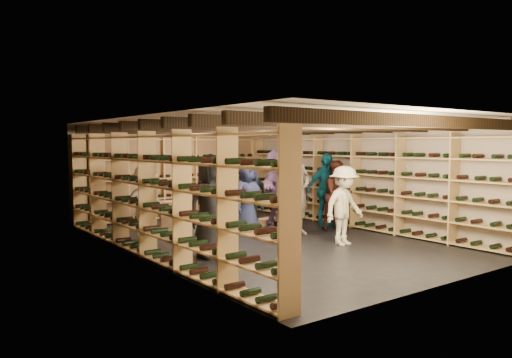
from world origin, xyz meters
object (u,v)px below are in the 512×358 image
at_px(person_11, 278,188).
at_px(person_12, 291,186).
at_px(person_5, 209,203).
at_px(person_8, 338,195).
at_px(crate_loose, 267,222).
at_px(crate_stack_right, 235,219).
at_px(person_6, 248,198).
at_px(person_4, 326,190).
at_px(crate_stack_left, 172,217).
at_px(person_10, 252,195).
at_px(person_7, 298,191).
at_px(person_9, 144,204).
at_px(person_3, 344,206).
at_px(person_0, 211,206).

relative_size(person_11, person_12, 1.00).
xyz_separation_m(person_5, person_8, (3.10, -0.45, 0.01)).
height_order(crate_loose, person_5, person_5).
distance_m(crate_stack_right, person_6, 0.76).
height_order(person_4, person_12, person_12).
bearing_deg(crate_loose, crate_stack_left, 166.20).
distance_m(person_4, person_6, 2.07).
distance_m(crate_stack_right, person_10, 0.66).
distance_m(person_6, person_12, 1.71).
relative_size(crate_loose, person_6, 0.32).
distance_m(person_5, person_7, 2.00).
bearing_deg(person_9, person_10, 3.24).
distance_m(person_3, person_6, 2.22).
xyz_separation_m(person_3, person_12, (0.85, 2.58, 0.15)).
bearing_deg(person_4, person_5, -167.24).
bearing_deg(person_9, person_4, -7.12).
relative_size(crate_stack_left, person_3, 0.45).
relative_size(person_7, person_10, 1.25).
xyz_separation_m(crate_stack_right, crate_loose, (0.94, 0.05, -0.17)).
xyz_separation_m(person_7, person_12, (0.86, 1.24, -0.04)).
distance_m(person_4, person_8, 0.56).
xyz_separation_m(person_5, person_6, (1.19, 0.35, -0.00)).
bearing_deg(person_4, person_0, -151.71).
xyz_separation_m(crate_loose, person_12, (0.65, -0.10, 0.82)).
distance_m(person_7, person_9, 3.19).
bearing_deg(person_3, crate_stack_right, 101.55).
relative_size(person_4, person_7, 0.91).
xyz_separation_m(person_4, person_11, (-1.04, 0.51, 0.05)).
bearing_deg(person_12, person_4, -48.81).
distance_m(person_6, person_7, 1.08).
xyz_separation_m(crate_stack_right, person_5, (-1.23, -0.91, 0.52)).
distance_m(crate_stack_left, person_10, 1.87).
bearing_deg(person_11, person_6, 169.16).
bearing_deg(person_3, person_6, 106.35).
xyz_separation_m(crate_stack_left, person_6, (1.24, -1.15, 0.43)).
distance_m(person_0, person_8, 3.76).
xyz_separation_m(crate_loose, person_5, (-2.17, -0.96, 0.69)).
xyz_separation_m(person_6, person_8, (1.91, -0.80, 0.01)).
height_order(crate_stack_left, crate_loose, crate_stack_left).
xyz_separation_m(crate_stack_left, person_11, (2.25, -0.90, 0.57)).
bearing_deg(person_0, crate_stack_right, 47.56).
relative_size(crate_stack_left, person_4, 0.40).
height_order(person_11, person_12, person_11).
distance_m(person_6, person_10, 0.68).
relative_size(person_4, person_10, 1.14).
xyz_separation_m(person_5, person_9, (-0.97, 0.85, -0.02)).
xyz_separation_m(person_5, person_7, (1.96, -0.38, 0.17)).
relative_size(crate_loose, person_9, 0.33).
distance_m(person_0, person_4, 4.02).
xyz_separation_m(person_4, person_7, (-1.28, -0.47, 0.09)).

